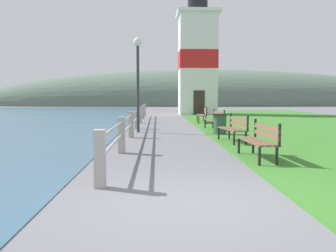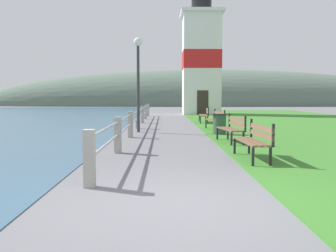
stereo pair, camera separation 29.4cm
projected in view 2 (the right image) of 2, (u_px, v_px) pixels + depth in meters
ground_plane at (176, 204)px, 5.23m from camera, size 160.00×160.00×0.00m
grass_verge at (313, 125)px, 19.24m from camera, size 12.00×41.94×0.06m
seawall_railing at (138, 117)px, 17.51m from camera, size 0.18×22.94×0.96m
park_bench_near at (255, 139)px, 8.60m from camera, size 0.54×1.75×0.94m
park_bench_midway at (232, 127)px, 11.87m from camera, size 0.68×1.66×0.94m
park_bench_far at (216, 119)px, 16.43m from camera, size 0.67×1.68×0.94m
park_bench_by_lighthouse at (205, 114)px, 20.84m from camera, size 0.59×2.02×0.94m
lighthouse at (201, 59)px, 31.08m from camera, size 3.47×3.47×10.46m
trash_bin at (220, 125)px, 14.38m from camera, size 0.54×0.54×0.84m
lamp_post at (138, 67)px, 15.64m from camera, size 0.36×0.36×3.96m
distant_hillside at (212, 106)px, 63.09m from camera, size 80.00×16.00×12.00m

